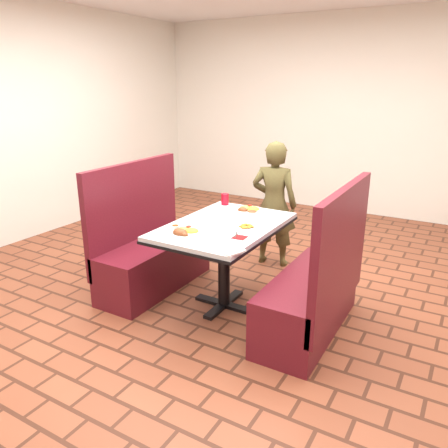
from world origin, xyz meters
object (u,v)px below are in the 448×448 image
(booth_bench_right, at_px, (314,293))
(near_dinner_plate, at_px, (185,230))
(plantain_plate, at_px, (247,227))
(diner_person, at_px, (274,204))
(red_tumbler, at_px, (225,199))
(booth_bench_left, at_px, (150,253))
(far_dinner_plate, at_px, (249,209))
(dining_table, at_px, (224,235))

(booth_bench_right, bearing_deg, near_dinner_plate, -158.54)
(booth_bench_right, xyz_separation_m, plantain_plate, (-0.59, -0.01, 0.43))
(diner_person, relative_size, red_tumbler, 12.32)
(near_dinner_plate, bearing_deg, booth_bench_right, 21.46)
(booth_bench_left, height_order, plantain_plate, booth_bench_left)
(far_dinner_plate, relative_size, red_tumbler, 2.65)
(booth_bench_left, distance_m, near_dinner_plate, 0.88)
(booth_bench_left, relative_size, plantain_plate, 6.68)
(diner_person, xyz_separation_m, red_tumbler, (-0.26, -0.57, 0.15))
(booth_bench_left, bearing_deg, booth_bench_right, 0.00)
(dining_table, bearing_deg, booth_bench_right, 0.00)
(plantain_plate, bearing_deg, diner_person, 102.75)
(far_dinner_plate, bearing_deg, near_dinner_plate, -100.06)
(booth_bench_left, bearing_deg, far_dinner_plate, 28.01)
(booth_bench_left, relative_size, far_dinner_plate, 4.27)
(plantain_plate, bearing_deg, booth_bench_left, 179.48)
(booth_bench_left, height_order, diner_person, diner_person)
(booth_bench_left, bearing_deg, plantain_plate, -0.52)
(far_dinner_plate, xyz_separation_m, plantain_plate, (0.21, -0.44, -0.01))
(dining_table, xyz_separation_m, plantain_plate, (0.21, -0.01, 0.11))
(dining_table, bearing_deg, plantain_plate, -2.46)
(dining_table, distance_m, diner_person, 1.09)
(dining_table, xyz_separation_m, booth_bench_right, (0.80, 0.00, -0.32))
(diner_person, distance_m, far_dinner_plate, 0.67)
(diner_person, relative_size, plantain_plate, 7.28)
(booth_bench_left, bearing_deg, diner_person, 55.06)
(booth_bench_right, bearing_deg, booth_bench_left, 180.00)
(booth_bench_right, height_order, plantain_plate, booth_bench_right)
(booth_bench_left, relative_size, near_dinner_plate, 4.35)
(booth_bench_right, distance_m, red_tumbler, 1.30)
(near_dinner_plate, height_order, red_tumbler, red_tumbler)
(far_dinner_plate, distance_m, red_tumbler, 0.32)
(dining_table, relative_size, red_tumbler, 11.43)
(red_tumbler, bearing_deg, diner_person, 65.63)
(booth_bench_left, height_order, near_dinner_plate, booth_bench_left)
(red_tumbler, bearing_deg, booth_bench_right, -25.54)
(booth_bench_left, xyz_separation_m, diner_person, (0.76, 1.09, 0.32))
(near_dinner_plate, distance_m, red_tumbler, 0.90)
(dining_table, xyz_separation_m, near_dinner_plate, (-0.13, -0.37, 0.13))
(red_tumbler, bearing_deg, dining_table, -60.61)
(far_dinner_plate, xyz_separation_m, red_tumbler, (-0.30, 0.09, 0.03))
(booth_bench_left, relative_size, red_tumbler, 11.32)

